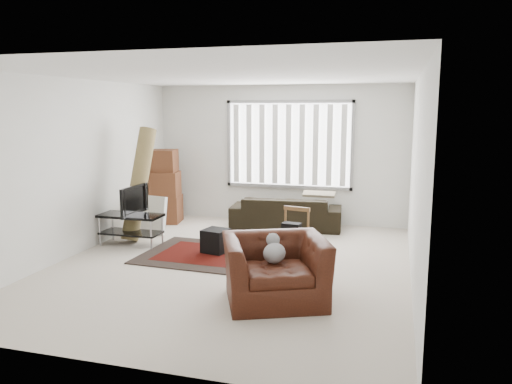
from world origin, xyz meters
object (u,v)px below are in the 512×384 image
at_px(moving_boxes, 165,189).
at_px(side_chair, 292,233).
at_px(tv_stand, 131,223).
at_px(sofa, 286,207).
at_px(armchair, 275,265).

relative_size(moving_boxes, side_chair, 1.79).
bearing_deg(tv_stand, moving_boxes, 96.67).
height_order(moving_boxes, side_chair, moving_boxes).
relative_size(sofa, side_chair, 2.56).
bearing_deg(sofa, side_chair, 99.13).
distance_m(moving_boxes, sofa, 2.44).
bearing_deg(sofa, moving_boxes, -1.71).
bearing_deg(moving_boxes, side_chair, -32.80).
bearing_deg(side_chair, armchair, -74.73).
xyz_separation_m(tv_stand, armchair, (2.88, -1.72, 0.06)).
bearing_deg(moving_boxes, sofa, 3.92).
distance_m(moving_boxes, side_chair, 3.54).
distance_m(tv_stand, armchair, 3.36).
distance_m(moving_boxes, armchair, 4.61).
bearing_deg(armchair, tv_stand, 125.86).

